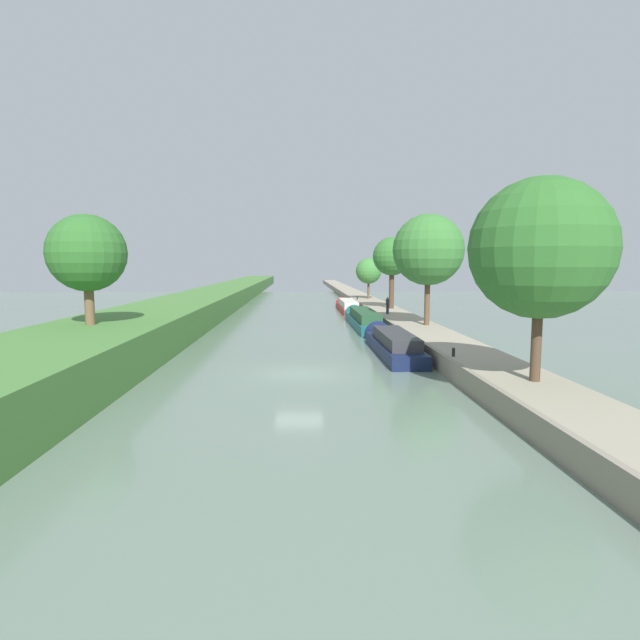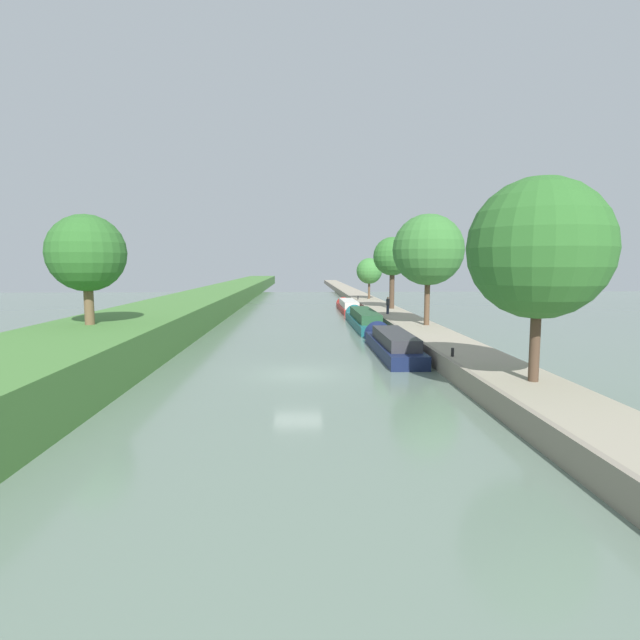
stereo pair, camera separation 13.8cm
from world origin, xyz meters
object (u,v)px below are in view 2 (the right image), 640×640
(narrowboat_navy, at_px, (391,343))
(narrowboat_teal, at_px, (363,319))
(person_walking, at_px, (388,305))
(mooring_bollard_far, at_px, (358,298))
(narrowboat_red, at_px, (348,306))
(mooring_bollard_near, at_px, (453,352))

(narrowboat_navy, distance_m, narrowboat_teal, 14.49)
(person_walking, height_order, mooring_bollard_far, person_walking)
(narrowboat_navy, relative_size, mooring_bollard_far, 26.15)
(person_walking, xyz_separation_m, mooring_bollard_far, (-0.57, 20.26, -0.65))
(narrowboat_red, distance_m, mooring_bollard_far, 6.18)
(narrowboat_navy, xyz_separation_m, narrowboat_red, (0.00, 30.32, -0.06))
(narrowboat_teal, distance_m, person_walking, 3.17)
(narrowboat_red, relative_size, mooring_bollard_near, 29.87)
(narrowboat_teal, relative_size, mooring_bollard_near, 33.29)
(mooring_bollard_near, bearing_deg, mooring_bollard_far, 90.00)
(narrowboat_red, height_order, person_walking, person_walking)
(narrowboat_red, bearing_deg, narrowboat_teal, -90.16)
(narrowboat_teal, xyz_separation_m, mooring_bollard_far, (2.01, 21.65, 0.55))
(mooring_bollard_near, bearing_deg, narrowboat_red, 93.03)
(person_walking, xyz_separation_m, mooring_bollard_near, (-0.57, -22.72, -0.65))
(mooring_bollard_near, distance_m, mooring_bollard_far, 42.98)
(narrowboat_teal, height_order, person_walking, person_walking)
(narrowboat_red, height_order, mooring_bollard_far, mooring_bollard_far)
(narrowboat_red, xyz_separation_m, mooring_bollard_near, (1.97, -37.15, 0.64))
(person_walking, height_order, mooring_bollard_near, person_walking)
(narrowboat_teal, height_order, narrowboat_red, narrowboat_teal)
(person_walking, bearing_deg, narrowboat_navy, -99.09)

